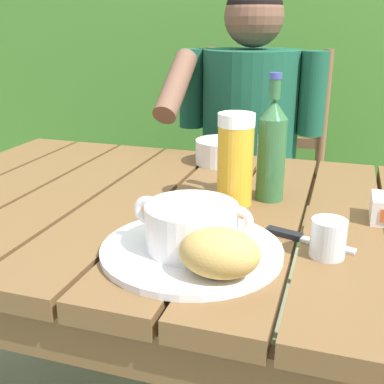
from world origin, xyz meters
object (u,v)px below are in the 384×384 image
(chair_near_diner, at_px, (255,187))
(beer_bottle, at_px, (272,148))
(person_eating, at_px, (246,140))
(table_knife, at_px, (300,238))
(soup_bowl, at_px, (192,225))
(beer_glass, at_px, (235,159))
(serving_plate, at_px, (192,250))
(water_glass_small, at_px, (328,238))
(diner_bowl, at_px, (222,152))
(bread_roll, at_px, (220,253))

(chair_near_diner, bearing_deg, beer_bottle, -78.04)
(person_eating, xyz_separation_m, table_knife, (0.25, -0.77, 0.02))
(soup_bowl, relative_size, beer_bottle, 0.76)
(person_eating, xyz_separation_m, beer_glass, (0.10, -0.63, 0.11))
(soup_bowl, height_order, table_knife, soup_bowl)
(serving_plate, relative_size, table_knife, 1.89)
(beer_bottle, bearing_deg, chair_near_diner, 101.96)
(chair_near_diner, bearing_deg, water_glass_small, -73.74)
(chair_near_diner, xyz_separation_m, table_knife, (0.25, -0.97, 0.25))
(water_glass_small, distance_m, diner_bowl, 0.56)
(table_knife, bearing_deg, water_glass_small, -45.65)
(person_eating, xyz_separation_m, water_glass_small, (0.30, -0.82, 0.05))
(serving_plate, height_order, water_glass_small, water_glass_small)
(serving_plate, height_order, beer_glass, beer_glass)
(beer_bottle, height_order, diner_bowl, beer_bottle)
(table_knife, bearing_deg, diner_bowl, 120.12)
(person_eating, bearing_deg, beer_bottle, -73.80)
(serving_plate, xyz_separation_m, soup_bowl, (0.00, 0.00, 0.04))
(serving_plate, xyz_separation_m, diner_bowl, (-0.09, 0.54, 0.03))
(chair_near_diner, height_order, water_glass_small, chair_near_diner)
(serving_plate, relative_size, diner_bowl, 2.10)
(serving_plate, bearing_deg, water_glass_small, 15.26)
(person_eating, bearing_deg, serving_plate, -84.24)
(serving_plate, relative_size, water_glass_small, 4.74)
(serving_plate, distance_m, beer_bottle, 0.33)
(bread_roll, height_order, diner_bowl, bread_roll)
(soup_bowl, bearing_deg, diner_bowl, 99.05)
(soup_bowl, height_order, bread_roll, soup_bowl)
(water_glass_small, bearing_deg, chair_near_diner, 106.26)
(person_eating, xyz_separation_m, serving_plate, (0.09, -0.88, 0.02))
(beer_bottle, bearing_deg, beer_glass, -144.33)
(bread_roll, bearing_deg, beer_glass, 99.13)
(beer_bottle, height_order, water_glass_small, beer_bottle)
(bread_roll, bearing_deg, person_eating, 99.22)
(chair_near_diner, distance_m, table_knife, 1.03)
(person_eating, bearing_deg, beer_glass, -80.73)
(bread_roll, height_order, table_knife, bread_roll)
(chair_near_diner, bearing_deg, soup_bowl, -85.46)
(beer_glass, distance_m, diner_bowl, 0.31)
(person_eating, distance_m, diner_bowl, 0.34)
(soup_bowl, xyz_separation_m, beer_bottle, (0.08, 0.30, 0.06))
(bread_roll, bearing_deg, water_glass_small, 42.94)
(chair_near_diner, xyz_separation_m, serving_plate, (0.09, -1.08, 0.25))
(beer_glass, xyz_separation_m, diner_bowl, (-0.10, 0.29, -0.06))
(bread_roll, distance_m, beer_bottle, 0.38)
(beer_glass, height_order, table_knife, beer_glass)
(soup_bowl, xyz_separation_m, diner_bowl, (-0.09, 0.54, -0.02))
(table_knife, bearing_deg, beer_bottle, 113.81)
(bread_roll, bearing_deg, soup_bowl, 130.60)
(serving_plate, relative_size, bread_roll, 2.43)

